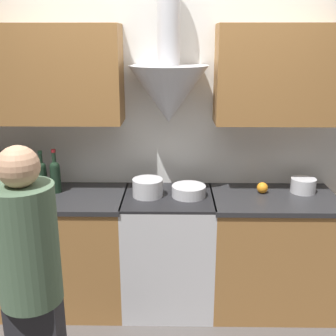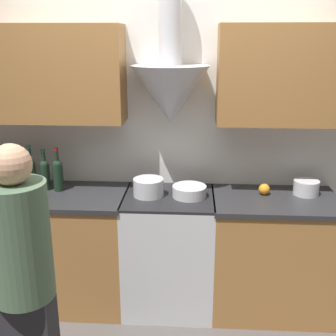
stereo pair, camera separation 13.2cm
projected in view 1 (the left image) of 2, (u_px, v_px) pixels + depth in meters
ground_plane at (167, 331)px, 3.08m from camera, size 12.00×12.00×0.00m
wall_back at (159, 118)px, 3.24m from camera, size 8.40×0.58×2.60m
counter_left at (39, 250)px, 3.29m from camera, size 1.37×0.62×0.92m
counter_right at (270, 252)px, 3.27m from camera, size 0.93×0.62×0.92m
stove_range at (168, 251)px, 3.28m from camera, size 0.68×0.60×0.92m
wine_bottle_4 at (4, 176)px, 3.20m from camera, size 0.07×0.07×0.32m
wine_bottle_5 at (16, 175)px, 3.20m from camera, size 0.08×0.08×0.34m
wine_bottle_6 at (28, 174)px, 3.18m from camera, size 0.08×0.08×0.36m
wine_bottle_7 at (42, 175)px, 3.20m from camera, size 0.07×0.07×0.32m
wine_bottle_8 at (55, 175)px, 3.18m from camera, size 0.08×0.08×0.34m
stock_pot at (148, 188)px, 3.13m from camera, size 0.23×0.23×0.13m
mixing_bowl at (189, 191)px, 3.13m from camera, size 0.25×0.25×0.08m
orange_fruit at (262, 188)px, 3.19m from camera, size 0.08×0.08×0.08m
saucepan at (303, 185)px, 3.21m from camera, size 0.19×0.19×0.11m
person_foreground_left at (31, 284)px, 2.08m from camera, size 0.31×0.31×1.59m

